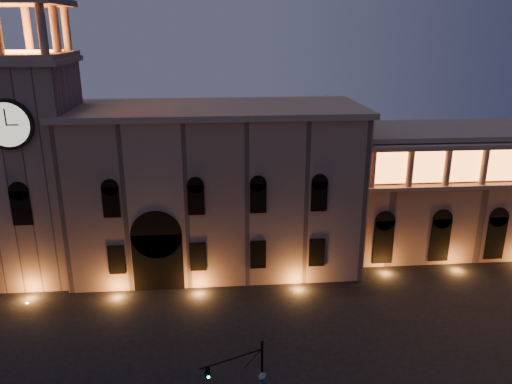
# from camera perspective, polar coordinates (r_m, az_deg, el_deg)

# --- Properties ---
(government_building) EXTENTS (30.80, 12.80, 17.60)m
(government_building) POSITION_cam_1_polar(r_m,az_deg,el_deg) (54.08, -4.63, 0.48)
(government_building) COLOR #896959
(government_building) RESTS_ON ground
(clock_tower) EXTENTS (9.80, 9.80, 32.40)m
(clock_tower) POSITION_cam_1_polar(r_m,az_deg,el_deg) (55.29, -24.21, 3.33)
(clock_tower) COLOR #896959
(clock_tower) RESTS_ON ground
(colonnade_wing) EXTENTS (40.60, 11.50, 14.50)m
(colonnade_wing) POSITION_cam_1_polar(r_m,az_deg,el_deg) (65.93, 26.50, 0.54)
(colonnade_wing) COLOR #846454
(colonnade_wing) RESTS_ON ground
(traffic_light) EXTENTS (4.25, 1.96, 6.25)m
(traffic_light) POSITION_cam_1_polar(r_m,az_deg,el_deg) (34.69, -0.50, -20.97)
(traffic_light) COLOR black
(traffic_light) RESTS_ON ground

